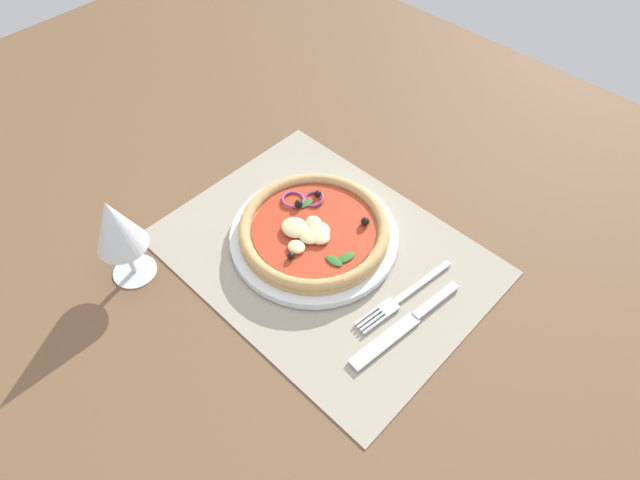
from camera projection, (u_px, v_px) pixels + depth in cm
name	position (u px, v px, depth cm)	size (l,w,h in cm)	color
ground_plane	(324.00, 259.00, 83.54)	(190.00, 140.00, 2.40)	brown
placemat	(324.00, 254.00, 82.46)	(47.49, 35.81, 0.40)	#A39984
plate	(314.00, 236.00, 83.54)	(25.94, 25.94, 1.29)	white
pizza	(314.00, 229.00, 82.19)	(23.02, 23.02, 2.62)	tan
fork	(401.00, 298.00, 76.81)	(3.71, 18.05, 0.44)	silver
knife	(406.00, 324.00, 74.07)	(3.87, 20.06, 0.62)	silver
wine_glass	(116.00, 227.00, 72.77)	(7.20, 7.20, 14.90)	silver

